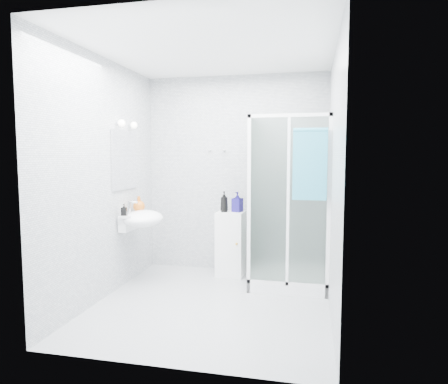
% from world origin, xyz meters
% --- Properties ---
extents(room, '(2.40, 2.60, 2.60)m').
position_xyz_m(room, '(0.00, 0.00, 1.30)').
color(room, silver).
rests_on(room, ground).
extents(shower_enclosure, '(0.90, 0.95, 2.00)m').
position_xyz_m(shower_enclosure, '(0.67, 0.77, 0.45)').
color(shower_enclosure, white).
rests_on(shower_enclosure, ground).
extents(wall_basin, '(0.46, 0.56, 0.35)m').
position_xyz_m(wall_basin, '(-0.99, 0.45, 0.80)').
color(wall_basin, white).
rests_on(wall_basin, ground).
extents(mirror, '(0.02, 0.60, 0.70)m').
position_xyz_m(mirror, '(-1.19, 0.45, 1.50)').
color(mirror, white).
rests_on(mirror, room).
extents(vanity_lights, '(0.10, 0.40, 0.08)m').
position_xyz_m(vanity_lights, '(-1.14, 0.45, 1.92)').
color(vanity_lights, silver).
rests_on(vanity_lights, room).
extents(wall_hooks, '(0.23, 0.06, 0.03)m').
position_xyz_m(wall_hooks, '(-0.25, 1.26, 1.62)').
color(wall_hooks, silver).
rests_on(wall_hooks, room).
extents(storage_cabinet, '(0.35, 0.37, 0.83)m').
position_xyz_m(storage_cabinet, '(-0.01, 1.04, 0.42)').
color(storage_cabinet, white).
rests_on(storage_cabinet, ground).
extents(hand_towel, '(0.36, 0.05, 0.76)m').
position_xyz_m(hand_towel, '(0.97, 0.36, 1.48)').
color(hand_towel, teal).
rests_on(hand_towel, shower_enclosure).
extents(shampoo_bottle_a, '(0.10, 0.10, 0.27)m').
position_xyz_m(shampoo_bottle_a, '(-0.09, 1.01, 0.96)').
color(shampoo_bottle_a, black).
rests_on(shampoo_bottle_a, storage_cabinet).
extents(shampoo_bottle_b, '(0.15, 0.15, 0.26)m').
position_xyz_m(shampoo_bottle_b, '(0.07, 1.06, 0.96)').
color(shampoo_bottle_b, '#160F5A').
rests_on(shampoo_bottle_b, storage_cabinet).
extents(soap_dispenser_orange, '(0.18, 0.18, 0.19)m').
position_xyz_m(soap_dispenser_orange, '(-1.09, 0.62, 0.96)').
color(soap_dispenser_orange, '#BC5C16').
rests_on(soap_dispenser_orange, wall_basin).
extents(soap_dispenser_black, '(0.07, 0.07, 0.14)m').
position_xyz_m(soap_dispenser_black, '(-1.11, 0.26, 0.93)').
color(soap_dispenser_black, black).
rests_on(soap_dispenser_black, wall_basin).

